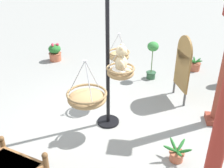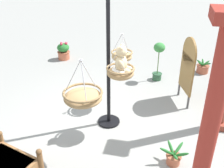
# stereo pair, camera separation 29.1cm
# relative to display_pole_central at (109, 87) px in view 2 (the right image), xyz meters

# --- Properties ---
(ground_plane) EXTENTS (40.00, 40.00, 0.00)m
(ground_plane) POSITION_rel_display_pole_central_xyz_m (0.16, -0.00, -0.81)
(ground_plane) COLOR gray
(display_pole_central) EXTENTS (0.44, 0.44, 2.55)m
(display_pole_central) POSITION_rel_display_pole_central_xyz_m (0.00, 0.00, 0.00)
(display_pole_central) COLOR black
(display_pole_central) RESTS_ON ground
(hanging_basket_with_teddy) EXTENTS (0.50, 0.50, 0.56)m
(hanging_basket_with_teddy) POSITION_rel_display_pole_central_xyz_m (0.15, 0.25, 0.41)
(hanging_basket_with_teddy) COLOR #A37F51
(teddy_bear) EXTENTS (0.34, 0.30, 0.50)m
(teddy_bear) POSITION_rel_display_pole_central_xyz_m (0.15, 0.27, 0.63)
(teddy_bear) COLOR #D1B789
(hanging_basket_left_high) EXTENTS (0.45, 0.45, 0.59)m
(hanging_basket_left_high) POSITION_rel_display_pole_central_xyz_m (-0.75, 0.11, 0.36)
(hanging_basket_left_high) COLOR tan
(hanging_basket_right_low) EXTENTS (0.59, 0.59, 0.70)m
(hanging_basket_right_low) POSITION_rel_display_pole_central_xyz_m (1.09, -0.13, 0.40)
(hanging_basket_right_low) COLOR #A37F51
(greenhouse_pillar_right) EXTENTS (0.32, 0.32, 2.74)m
(greenhouse_pillar_right) POSITION_rel_display_pole_central_xyz_m (2.10, 1.47, 0.51)
(greenhouse_pillar_right) COLOR #9E2D23
(greenhouse_pillar_right) RESTS_ON ground
(potted_plant_tall_leafy) EXTENTS (0.40, 0.40, 0.57)m
(potted_plant_tall_leafy) POSITION_rel_display_pole_central_xyz_m (-3.03, -2.18, -0.54)
(potted_plant_tall_leafy) COLOR #BC6042
(potted_plant_tall_leafy) RESTS_ON ground
(potted_plant_bushy_green) EXTENTS (0.40, 0.40, 0.37)m
(potted_plant_bushy_green) POSITION_rel_display_pole_central_xyz_m (-2.92, 2.05, -0.66)
(potted_plant_bushy_green) COLOR #AD563D
(potted_plant_bushy_green) RESTS_ON ground
(potted_plant_small_succulent) EXTENTS (0.29, 0.29, 1.03)m
(potted_plant_small_succulent) POSITION_rel_display_pole_central_xyz_m (-2.18, 0.82, -0.21)
(potted_plant_small_succulent) COLOR #2D5638
(potted_plant_small_succulent) RESTS_ON ground
(potted_plant_trailing_ivy) EXTENTS (0.47, 0.49, 0.33)m
(potted_plant_trailing_ivy) POSITION_rel_display_pole_central_xyz_m (0.88, 1.29, -0.67)
(potted_plant_trailing_ivy) COLOR #BC6042
(potted_plant_trailing_ivy) RESTS_ON ground
(display_sign_board) EXTENTS (0.66, 0.25, 1.53)m
(display_sign_board) POSITION_rel_display_pole_central_xyz_m (-1.16, 1.48, 0.10)
(display_sign_board) COLOR olive
(display_sign_board) RESTS_ON ground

